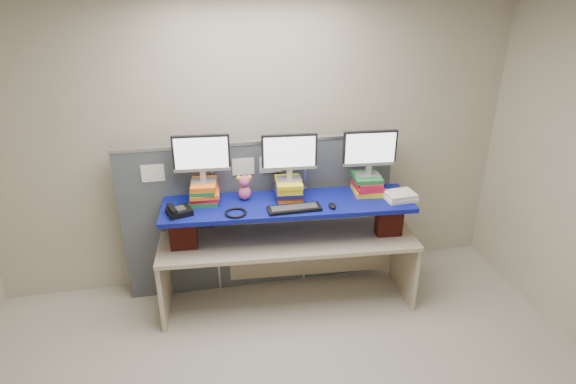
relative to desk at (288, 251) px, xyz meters
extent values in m
cube|color=#BBB19A|center=(-0.20, -1.42, 0.84)|extent=(5.00, 4.00, 2.80)
cube|color=#42484E|center=(-1.07, 0.36, 0.19)|extent=(0.85, 0.05, 1.50)
cube|color=#42484E|center=(-0.20, 0.36, 0.19)|extent=(0.85, 0.05, 1.50)
cube|color=#42484E|center=(0.67, 0.36, 0.19)|extent=(0.85, 0.05, 1.50)
cube|color=silver|center=(-0.20, 0.36, 0.95)|extent=(2.60, 0.06, 0.03)
cube|color=white|center=(-1.15, 0.33, 0.74)|extent=(0.20, 0.00, 0.16)
cube|color=white|center=(-0.35, 0.33, 0.74)|extent=(0.20, 0.00, 0.16)
cube|color=white|center=(-0.10, 0.33, 0.74)|extent=(0.20, 0.00, 0.16)
cube|color=white|center=(0.70, 0.33, 0.74)|extent=(0.20, 0.00, 0.16)
cube|color=#BBAA8E|center=(0.00, 0.00, 0.12)|extent=(2.37, 0.84, 0.04)
cube|color=#BBAA8E|center=(-1.14, 0.08, -0.23)|extent=(0.08, 0.63, 0.67)
cube|color=#BBAA8E|center=(1.14, -0.08, -0.23)|extent=(0.08, 0.63, 0.67)
cube|color=maroon|center=(-0.93, 0.02, 0.30)|extent=(0.24, 0.14, 0.32)
cube|color=maroon|center=(0.92, -0.12, 0.30)|extent=(0.24, 0.14, 0.32)
cube|color=navy|center=(0.00, 0.00, 0.48)|extent=(2.24, 0.71, 0.04)
cube|color=#1C6C31|center=(-0.72, 0.16, 0.52)|extent=(0.27, 0.30, 0.04)
cube|color=red|center=(-0.71, 0.16, 0.56)|extent=(0.28, 0.29, 0.03)
cube|color=orange|center=(-0.72, 0.16, 0.59)|extent=(0.26, 0.29, 0.03)
cube|color=#1C6C31|center=(-0.72, 0.16, 0.63)|extent=(0.24, 0.30, 0.04)
cube|color=orange|center=(-0.72, 0.16, 0.67)|extent=(0.24, 0.30, 0.04)
cube|color=orange|center=(0.03, 0.12, 0.52)|extent=(0.24, 0.31, 0.04)
cube|color=#161354|center=(0.03, 0.11, 0.56)|extent=(0.27, 0.32, 0.03)
cube|color=yellow|center=(0.03, 0.11, 0.60)|extent=(0.24, 0.30, 0.05)
cube|color=yellow|center=(0.03, 0.11, 0.64)|extent=(0.25, 0.31, 0.04)
cube|color=yellow|center=(0.75, 0.06, 0.52)|extent=(0.27, 0.30, 0.05)
cube|color=red|center=(0.76, 0.06, 0.56)|extent=(0.25, 0.28, 0.04)
cube|color=red|center=(0.76, 0.07, 0.61)|extent=(0.23, 0.31, 0.04)
cube|color=#1C6C31|center=(0.75, 0.07, 0.65)|extent=(0.26, 0.29, 0.04)
cube|color=#A5A5AA|center=(-0.72, 0.17, 0.69)|extent=(0.22, 0.15, 0.01)
cube|color=#A5A5AA|center=(-0.72, 0.17, 0.75)|extent=(0.05, 0.04, 0.09)
cube|color=black|center=(-0.72, 0.17, 0.95)|extent=(0.49, 0.07, 0.32)
cube|color=white|center=(-0.72, 0.15, 0.95)|extent=(0.45, 0.04, 0.28)
cube|color=#A5A5AA|center=(0.04, 0.12, 0.67)|extent=(0.22, 0.15, 0.01)
cube|color=#A5A5AA|center=(0.04, 0.12, 0.72)|extent=(0.05, 0.04, 0.09)
cube|color=black|center=(0.04, 0.12, 0.92)|extent=(0.49, 0.07, 0.32)
cube|color=white|center=(0.04, 0.10, 0.92)|extent=(0.45, 0.04, 0.28)
cube|color=#A5A5AA|center=(0.75, 0.07, 0.67)|extent=(0.22, 0.15, 0.01)
cube|color=#A5A5AA|center=(0.75, 0.07, 0.72)|extent=(0.05, 0.04, 0.09)
cube|color=black|center=(0.75, 0.07, 0.93)|extent=(0.49, 0.07, 0.32)
cube|color=white|center=(0.75, 0.05, 0.93)|extent=(0.45, 0.04, 0.28)
cube|color=black|center=(0.02, -0.16, 0.51)|extent=(0.46, 0.16, 0.03)
cube|color=#2F2F31|center=(0.02, -0.16, 0.53)|extent=(0.40, 0.11, 0.00)
ellipsoid|color=black|center=(0.35, -0.18, 0.52)|extent=(0.09, 0.12, 0.03)
cube|color=black|center=(-0.94, -0.04, 0.52)|extent=(0.24, 0.22, 0.05)
cube|color=#2F2F31|center=(-0.94, -0.04, 0.55)|extent=(0.12, 0.12, 0.01)
cube|color=black|center=(-0.99, -0.06, 0.56)|extent=(0.09, 0.18, 0.03)
torus|color=black|center=(-0.48, -0.13, 0.51)|extent=(0.22, 0.22, 0.02)
ellipsoid|color=#D55181|center=(-0.37, 0.13, 0.56)|extent=(0.11, 0.10, 0.13)
sphere|color=#D55181|center=(-0.37, 0.13, 0.68)|extent=(0.10, 0.10, 0.10)
sphere|color=yellow|center=(-0.41, 0.13, 0.71)|extent=(0.04, 0.04, 0.04)
sphere|color=yellow|center=(-0.32, 0.13, 0.71)|extent=(0.04, 0.04, 0.04)
cube|color=#EEE3CB|center=(0.99, -0.13, 0.51)|extent=(0.28, 0.23, 0.03)
cube|color=#EEE3CB|center=(0.99, -0.13, 0.55)|extent=(0.27, 0.22, 0.03)
camera|label=1|loc=(-0.76, -3.74, 2.35)|focal=30.00mm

